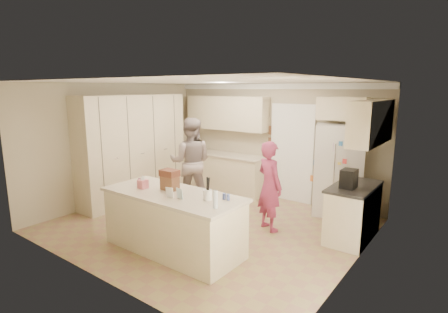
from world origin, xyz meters
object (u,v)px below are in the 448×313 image
Objects in this scene: dollhouse_body at (170,183)px; teen_girl at (270,186)px; refrigerator at (338,170)px; teen_boy at (191,162)px; island_base at (173,223)px; tissue_box at (143,184)px; coffee_maker at (349,179)px; utensil_crock at (207,195)px.

teen_girl is at bearing 58.50° from dollhouse_body.
teen_boy is (-2.71, -1.32, 0.04)m from refrigerator.
teen_girl reaches higher than island_base.
tissue_box is 2.01m from teen_boy.
island_base is at bearing -134.63° from refrigerator.
coffee_maker is at bearing -143.17° from teen_girl.
dollhouse_body reaches higher than tissue_box.
dollhouse_body is (0.40, 0.20, 0.04)m from tissue_box.
island_base is 8.46× the size of dollhouse_body.
coffee_maker reaches higher than dollhouse_body.
dollhouse_body is 0.14× the size of teen_boy.
utensil_crock is 0.08× the size of teen_boy.
teen_girl reaches higher than utensil_crock.
utensil_crock is at bearing -3.58° from dollhouse_body.
refrigerator reaches higher than tissue_box.
dollhouse_body is at bearing 89.34° from teen_boy.
refrigerator reaches higher than utensil_crock.
tissue_box is at bearing -169.70° from island_base.
utensil_crock is at bearing 4.40° from island_base.
tissue_box is 0.45m from dollhouse_body.
refrigerator is 3.42m from dollhouse_body.
island_base is at bearing -33.69° from dollhouse_body.
teen_boy reaches higher than teen_girl.
teen_boy is (-3.29, -0.11, -0.13)m from coffee_maker.
teen_boy reaches higher than island_base.
refrigerator is 6.00× the size of coffee_maker.
dollhouse_body is at bearing -137.62° from refrigerator.
utensil_crock is 0.09× the size of teen_girl.
coffee_maker is 0.16× the size of teen_boy.
coffee_maker is 0.14× the size of island_base.
utensil_crock is at bearing -127.12° from coffee_maker.
coffee_maker is 1.15× the size of dollhouse_body.
teen_girl is (2.02, -0.18, -0.15)m from teen_boy.
island_base is 0.79m from tissue_box.
teen_girl is (1.33, 1.71, -0.20)m from tissue_box.
teen_girl is at bearing 64.27° from island_base.
teen_girl is at bearing 141.54° from teen_boy.
utensil_crock reaches higher than tissue_box.
coffee_maker reaches higher than tissue_box.
utensil_crock is (-1.40, -1.85, -0.07)m from coffee_maker.
tissue_box is (-1.20, -0.15, -0.00)m from utensil_crock.
dollhouse_body is (-1.62, -3.01, 0.14)m from refrigerator.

